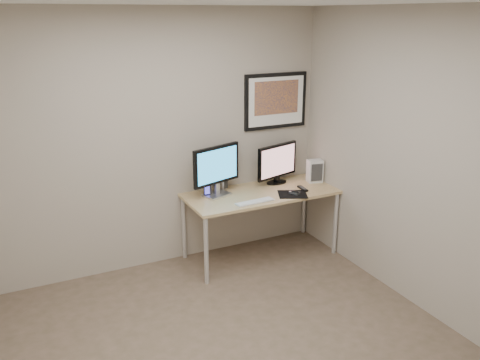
{
  "coord_description": "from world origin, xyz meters",
  "views": [
    {
      "loc": [
        -1.42,
        -3.08,
        2.52
      ],
      "look_at": [
        0.63,
        1.1,
        0.99
      ],
      "focal_mm": 38.0,
      "sensor_mm": 36.0,
      "label": 1
    }
  ],
  "objects_px": {
    "speaker_left": "(209,186)",
    "speaker_right": "(223,181)",
    "desk": "(261,198)",
    "framed_art": "(276,101)",
    "monitor_large": "(217,169)",
    "fan_unit": "(315,171)",
    "keyboard": "(255,202)",
    "phone_dock": "(207,190)",
    "monitor_tv": "(277,163)"
  },
  "relations": [
    {
      "from": "phone_dock",
      "to": "keyboard",
      "type": "height_order",
      "value": "phone_dock"
    },
    {
      "from": "speaker_right",
      "to": "phone_dock",
      "type": "xyz_separation_m",
      "value": [
        -0.25,
        -0.15,
        -0.02
      ]
    },
    {
      "from": "phone_dock",
      "to": "speaker_right",
      "type": "bearing_deg",
      "value": 32.22
    },
    {
      "from": "speaker_left",
      "to": "fan_unit",
      "type": "xyz_separation_m",
      "value": [
        1.23,
        -0.12,
        0.03
      ]
    },
    {
      "from": "desk",
      "to": "speaker_left",
      "type": "distance_m",
      "value": 0.57
    },
    {
      "from": "framed_art",
      "to": "speaker_right",
      "type": "relative_size",
      "value": 4.23
    },
    {
      "from": "fan_unit",
      "to": "phone_dock",
      "type": "bearing_deg",
      "value": -171.02
    },
    {
      "from": "desk",
      "to": "phone_dock",
      "type": "bearing_deg",
      "value": 167.57
    },
    {
      "from": "monitor_large",
      "to": "speaker_right",
      "type": "distance_m",
      "value": 0.3
    },
    {
      "from": "monitor_tv",
      "to": "fan_unit",
      "type": "bearing_deg",
      "value": -34.46
    },
    {
      "from": "speaker_right",
      "to": "keyboard",
      "type": "distance_m",
      "value": 0.53
    },
    {
      "from": "keyboard",
      "to": "fan_unit",
      "type": "distance_m",
      "value": 0.96
    },
    {
      "from": "speaker_right",
      "to": "monitor_large",
      "type": "bearing_deg",
      "value": -156.64
    },
    {
      "from": "desk",
      "to": "framed_art",
      "type": "height_order",
      "value": "framed_art"
    },
    {
      "from": "monitor_large",
      "to": "phone_dock",
      "type": "height_order",
      "value": "monitor_large"
    },
    {
      "from": "speaker_left",
      "to": "speaker_right",
      "type": "distance_m",
      "value": 0.24
    },
    {
      "from": "keyboard",
      "to": "fan_unit",
      "type": "height_order",
      "value": "fan_unit"
    },
    {
      "from": "desk",
      "to": "keyboard",
      "type": "distance_m",
      "value": 0.32
    },
    {
      "from": "framed_art",
      "to": "keyboard",
      "type": "xyz_separation_m",
      "value": [
        -0.55,
        -0.57,
        -0.88
      ]
    },
    {
      "from": "monitor_large",
      "to": "fan_unit",
      "type": "distance_m",
      "value": 1.18
    },
    {
      "from": "framed_art",
      "to": "speaker_right",
      "type": "height_order",
      "value": "framed_art"
    },
    {
      "from": "desk",
      "to": "phone_dock",
      "type": "height_order",
      "value": "phone_dock"
    },
    {
      "from": "speaker_right",
      "to": "phone_dock",
      "type": "height_order",
      "value": "speaker_right"
    },
    {
      "from": "speaker_left",
      "to": "desk",
      "type": "bearing_deg",
      "value": 5.79
    },
    {
      "from": "monitor_large",
      "to": "speaker_left",
      "type": "bearing_deg",
      "value": 118.08
    },
    {
      "from": "phone_dock",
      "to": "fan_unit",
      "type": "distance_m",
      "value": 1.27
    },
    {
      "from": "desk",
      "to": "monitor_tv",
      "type": "height_order",
      "value": "monitor_tv"
    },
    {
      "from": "desk",
      "to": "phone_dock",
      "type": "distance_m",
      "value": 0.59
    },
    {
      "from": "framed_art",
      "to": "phone_dock",
      "type": "height_order",
      "value": "framed_art"
    },
    {
      "from": "monitor_large",
      "to": "monitor_tv",
      "type": "height_order",
      "value": "monitor_large"
    },
    {
      "from": "framed_art",
      "to": "speaker_right",
      "type": "bearing_deg",
      "value": -174.98
    },
    {
      "from": "desk",
      "to": "fan_unit",
      "type": "bearing_deg",
      "value": 4.08
    },
    {
      "from": "speaker_left",
      "to": "fan_unit",
      "type": "bearing_deg",
      "value": 18.43
    },
    {
      "from": "framed_art",
      "to": "keyboard",
      "type": "distance_m",
      "value": 1.19
    },
    {
      "from": "desk",
      "to": "fan_unit",
      "type": "relative_size",
      "value": 6.4
    },
    {
      "from": "desk",
      "to": "monitor_tv",
      "type": "distance_m",
      "value": 0.46
    },
    {
      "from": "desk",
      "to": "keyboard",
      "type": "relative_size",
      "value": 3.89
    },
    {
      "from": "monitor_tv",
      "to": "fan_unit",
      "type": "xyz_separation_m",
      "value": [
        0.41,
        -0.13,
        -0.11
      ]
    },
    {
      "from": "speaker_left",
      "to": "speaker_right",
      "type": "height_order",
      "value": "speaker_left"
    },
    {
      "from": "desk",
      "to": "speaker_right",
      "type": "bearing_deg",
      "value": 138.49
    },
    {
      "from": "framed_art",
      "to": "monitor_tv",
      "type": "distance_m",
      "value": 0.67
    },
    {
      "from": "monitor_large",
      "to": "phone_dock",
      "type": "relative_size",
      "value": 3.87
    },
    {
      "from": "speaker_right",
      "to": "speaker_left",
      "type": "bearing_deg",
      "value": -179.26
    },
    {
      "from": "monitor_tv",
      "to": "phone_dock",
      "type": "relative_size",
      "value": 3.78
    },
    {
      "from": "monitor_large",
      "to": "speaker_left",
      "type": "distance_m",
      "value": 0.22
    },
    {
      "from": "phone_dock",
      "to": "fan_unit",
      "type": "height_order",
      "value": "fan_unit"
    },
    {
      "from": "keyboard",
      "to": "framed_art",
      "type": "bearing_deg",
      "value": 42.52
    },
    {
      "from": "framed_art",
      "to": "fan_unit",
      "type": "distance_m",
      "value": 0.89
    },
    {
      "from": "monitor_tv",
      "to": "speaker_left",
      "type": "xyz_separation_m",
      "value": [
        -0.82,
        -0.01,
        -0.14
      ]
    },
    {
      "from": "keyboard",
      "to": "desk",
      "type": "bearing_deg",
      "value": 46.9
    }
  ]
}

